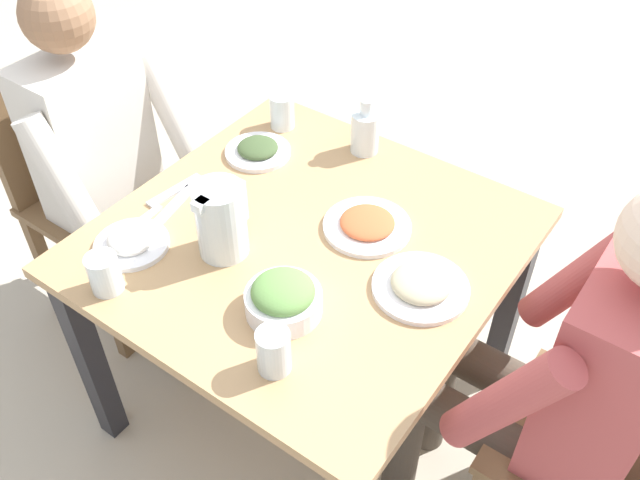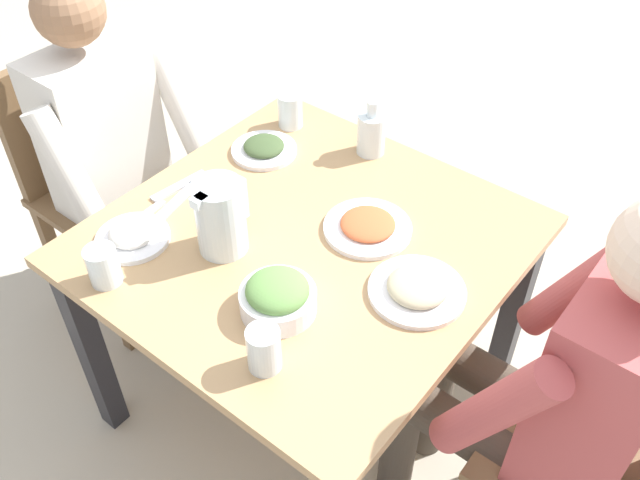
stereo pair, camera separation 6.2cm
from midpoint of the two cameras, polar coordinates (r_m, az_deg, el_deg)
name	(u,v)px [view 2 (the right image)]	position (r m, az deg, el deg)	size (l,w,h in m)	color
ground_plane	(309,399)	(2.23, -0.14, -13.11)	(8.00, 8.00, 0.00)	#B7AD99
dining_table	(306,267)	(1.76, -0.17, -2.25)	(0.96, 0.96, 0.70)	tan
chair_near	(627,473)	(1.67, 25.18, -17.18)	(0.40, 0.40, 0.89)	brown
chair_far	(93,175)	(2.32, -17.69, 5.18)	(0.40, 0.40, 0.89)	brown
diner_near	(552,382)	(1.56, 19.85, -11.07)	(0.48, 0.53, 1.18)	#B24C4C
diner_far	(125,162)	(2.09, -15.10, 6.31)	(0.48, 0.53, 1.18)	silver
water_pitcher	(221,217)	(1.61, -7.20, 1.91)	(0.16, 0.12, 0.19)	silver
salad_bowl	(278,296)	(1.49, -2.35, -4.74)	(0.17, 0.17, 0.09)	white
plate_rice_curry	(368,226)	(1.70, 5.03, 1.14)	(0.22, 0.22, 0.04)	white
plate_dolmas	(264,148)	(1.96, -3.78, 7.62)	(0.19, 0.19, 0.04)	white
plate_yoghurt	(132,235)	(1.72, -14.38, 0.39)	(0.18, 0.18, 0.05)	white
plate_beans	(417,288)	(1.56, 9.22, -4.02)	(0.22, 0.22, 0.05)	white
water_glass_far_left	(290,110)	(2.05, -1.62, 10.72)	(0.07, 0.07, 0.10)	silver
water_glass_center	(264,349)	(1.39, -3.42, -9.08)	(0.07, 0.07, 0.10)	silver
water_glass_near_right	(103,266)	(1.62, -16.57, -2.08)	(0.07, 0.07, 0.10)	silver
oil_carafe	(371,135)	(1.94, 5.20, 8.68)	(0.08, 0.08, 0.16)	silver
fork_near	(177,201)	(1.82, -10.86, 3.20)	(0.17, 0.03, 0.01)	silver
knife_near	(137,220)	(1.78, -14.06, 1.59)	(0.18, 0.02, 0.01)	silver
fork_far	(179,186)	(1.87, -10.71, 4.41)	(0.17, 0.03, 0.01)	silver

